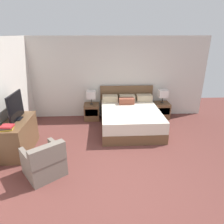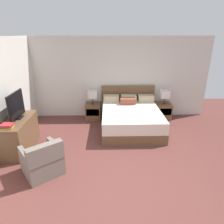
% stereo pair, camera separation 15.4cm
% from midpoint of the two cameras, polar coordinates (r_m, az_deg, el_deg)
% --- Properties ---
extents(ground_plane, '(10.71, 10.71, 0.00)m').
position_cam_midpoint_polar(ground_plane, '(3.88, 1.12, -21.37)').
color(ground_plane, brown).
extents(wall_back, '(6.28, 0.06, 2.59)m').
position_cam_midpoint_polar(wall_back, '(6.58, -1.15, 9.67)').
color(wall_back, beige).
rests_on(wall_back, ground).
extents(bed, '(1.74, 2.03, 1.06)m').
position_cam_midpoint_polar(bed, '(5.93, 4.41, -1.57)').
color(bed, brown).
rests_on(bed, ground).
extents(nightstand_left, '(0.48, 0.47, 0.52)m').
position_cam_midpoint_polar(nightstand_left, '(6.57, -6.45, 0.09)').
color(nightstand_left, brown).
rests_on(nightstand_left, ground).
extents(nightstand_right, '(0.48, 0.47, 0.52)m').
position_cam_midpoint_polar(nightstand_right, '(6.83, 13.31, 0.49)').
color(nightstand_right, brown).
rests_on(nightstand_right, ground).
extents(table_lamp_left, '(0.28, 0.28, 0.44)m').
position_cam_midpoint_polar(table_lamp_left, '(6.39, -6.67, 4.92)').
color(table_lamp_left, '#332D28').
rests_on(table_lamp_left, nightstand_left).
extents(table_lamp_right, '(0.28, 0.28, 0.44)m').
position_cam_midpoint_polar(table_lamp_right, '(6.66, 13.73, 5.13)').
color(table_lamp_right, '#332D28').
rests_on(table_lamp_right, nightstand_right).
extents(dresser, '(0.52, 1.23, 0.79)m').
position_cam_midpoint_polar(dresser, '(5.24, -25.75, -6.10)').
color(dresser, brown).
rests_on(dresser, ground).
extents(tv, '(0.18, 0.77, 0.63)m').
position_cam_midpoint_polar(tv, '(5.05, -26.62, 1.29)').
color(tv, black).
rests_on(tv, dresser).
extents(book_red_cover, '(0.26, 0.23, 0.03)m').
position_cam_midpoint_polar(book_red_cover, '(4.71, -28.59, -4.26)').
color(book_red_cover, gold).
rests_on(book_red_cover, dresser).
extents(book_blue_cover, '(0.26, 0.23, 0.02)m').
position_cam_midpoint_polar(book_blue_cover, '(4.70, -28.73, -3.96)').
color(book_blue_cover, '#383333').
rests_on(book_blue_cover, book_red_cover).
extents(book_small_top, '(0.25, 0.21, 0.04)m').
position_cam_midpoint_polar(book_small_top, '(4.69, -28.65, -3.61)').
color(book_small_top, '#B7282D').
rests_on(book_small_top, book_blue_cover).
extents(armchair_by_window, '(0.96, 0.96, 0.76)m').
position_cam_midpoint_polar(armchair_by_window, '(4.27, -19.75, -13.42)').
color(armchair_by_window, '#70665B').
rests_on(armchair_by_window, ground).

